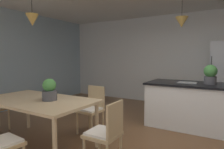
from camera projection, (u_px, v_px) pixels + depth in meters
wall_back_kitchen at (189, 60)px, 5.72m from camera, size 10.00×0.12×2.70m
dining_table at (37, 103)px, 3.12m from camera, size 1.85×1.03×0.76m
chair_far_right at (92, 108)px, 3.68m from camera, size 0.42×0.42×0.87m
chair_kitchen_end at (106, 132)px, 2.48m from camera, size 0.41×0.41×0.87m
kitchen_island at (200, 105)px, 3.92m from camera, size 2.06×0.96×0.91m
pendant_over_table at (32, 20)px, 3.17m from camera, size 0.21×0.21×0.78m
pendant_over_island_main at (182, 22)px, 3.98m from camera, size 0.26×0.26×0.67m
potted_plant_on_island at (210, 74)px, 3.78m from camera, size 0.24×0.24×0.38m
potted_plant_on_table at (49, 90)px, 3.02m from camera, size 0.22×0.22×0.34m
vase_on_dining_table at (50, 93)px, 3.11m from camera, size 0.14×0.14×0.20m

